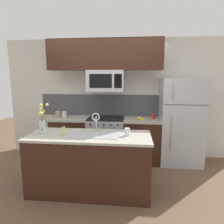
{
  "coord_description": "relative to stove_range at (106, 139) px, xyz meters",
  "views": [
    {
      "loc": [
        0.56,
        -3.22,
        1.77
      ],
      "look_at": [
        0.19,
        0.27,
        1.16
      ],
      "focal_mm": 32.0,
      "sensor_mm": 36.0,
      "label": 1
    }
  ],
  "objects": [
    {
      "name": "ground_plane",
      "position": [
        -0.0,
        -0.9,
        -0.46
      ],
      "size": [
        10.0,
        10.0,
        0.0
      ],
      "primitive_type": "plane",
      "color": "brown"
    },
    {
      "name": "rear_partition",
      "position": [
        0.3,
        0.38,
        0.84
      ],
      "size": [
        5.2,
        0.1,
        2.6
      ],
      "primitive_type": "cube",
      "color": "silver",
      "rests_on": "ground"
    },
    {
      "name": "splash_band",
      "position": [
        -0.0,
        0.32,
        0.69
      ],
      "size": [
        3.06,
        0.01,
        0.48
      ],
      "primitive_type": "cube",
      "color": "#4C4C51",
      "rests_on": "rear_partition"
    },
    {
      "name": "back_counter_left",
      "position": [
        -0.77,
        0.0,
        -0.01
      ],
      "size": [
        0.81,
        0.65,
        0.91
      ],
      "color": "#381E14",
      "rests_on": "ground"
    },
    {
      "name": "back_counter_right",
      "position": [
        0.75,
        0.0,
        -0.01
      ],
      "size": [
        0.78,
        0.65,
        0.91
      ],
      "color": "#381E14",
      "rests_on": "ground"
    },
    {
      "name": "stove_range",
      "position": [
        0.0,
        0.0,
        0.0
      ],
      "size": [
        0.76,
        0.64,
        0.93
      ],
      "color": "#B7BABF",
      "rests_on": "ground"
    },
    {
      "name": "microwave",
      "position": [
        0.0,
        -0.02,
        1.24
      ],
      "size": [
        0.74,
        0.4,
        0.42
      ],
      "color": "#B7BABF"
    },
    {
      "name": "upper_cabinet_band",
      "position": [
        -0.02,
        -0.05,
        1.75
      ],
      "size": [
        2.29,
        0.34,
        0.6
      ],
      "primitive_type": "cube",
      "color": "#381E14"
    },
    {
      "name": "refrigerator",
      "position": [
        1.54,
        0.02,
        0.42
      ],
      "size": [
        0.83,
        0.74,
        1.76
      ],
      "color": "#B7BABF",
      "rests_on": "ground"
    },
    {
      "name": "storage_jar_tall",
      "position": [
        -1.06,
        0.02,
        0.51
      ],
      "size": [
        0.11,
        0.11,
        0.13
      ],
      "color": "#997F5B",
      "rests_on": "back_counter_left"
    },
    {
      "name": "storage_jar_medium",
      "position": [
        -0.92,
        0.04,
        0.53
      ],
      "size": [
        0.1,
        0.1,
        0.16
      ],
      "color": "silver",
      "rests_on": "back_counter_left"
    },
    {
      "name": "banana_bunch",
      "position": [
        0.73,
        -0.06,
        0.47
      ],
      "size": [
        0.19,
        0.16,
        0.08
      ],
      "color": "yellow",
      "rests_on": "back_counter_right"
    },
    {
      "name": "coffee_tin",
      "position": [
        0.99,
        0.05,
        0.5
      ],
      "size": [
        0.08,
        0.08,
        0.11
      ],
      "primitive_type": "cylinder",
      "color": "#B22D23",
      "rests_on": "back_counter_right"
    },
    {
      "name": "island_counter",
      "position": [
        -0.09,
        -1.25,
        -0.01
      ],
      "size": [
        1.86,
        0.74,
        0.91
      ],
      "color": "#381E14",
      "rests_on": "ground"
    },
    {
      "name": "kitchen_sink",
      "position": [
        -0.02,
        -1.25,
        0.38
      ],
      "size": [
        0.76,
        0.39,
        0.16
      ],
      "color": "#ADAFB5",
      "rests_on": "island_counter"
    },
    {
      "name": "sink_faucet",
      "position": [
        -0.02,
        -1.06,
        0.65
      ],
      "size": [
        0.14,
        0.14,
        0.31
      ],
      "color": "#B7BABF",
      "rests_on": "island_counter"
    },
    {
      "name": "dish_soap_bottle",
      "position": [
        -0.47,
        -1.3,
        0.52
      ],
      "size": [
        0.06,
        0.05,
        0.16
      ],
      "color": "#DBCC75",
      "rests_on": "island_counter"
    },
    {
      "name": "drinking_glass",
      "position": [
        0.48,
        -1.23,
        0.51
      ],
      "size": [
        0.08,
        0.08,
        0.12
      ],
      "color": "silver",
      "rests_on": "island_counter"
    },
    {
      "name": "flower_vase",
      "position": [
        -0.81,
        -1.26,
        0.6
      ],
      "size": [
        0.14,
        0.18,
        0.48
      ],
      "color": "silver",
      "rests_on": "island_counter"
    }
  ]
}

